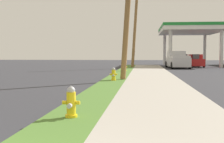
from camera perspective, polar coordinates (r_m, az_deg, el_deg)
fire_hydrant_nearest at (r=7.34m, az=-7.63°, el=-5.95°), size 0.42×0.37×0.74m
fire_hydrant_second at (r=17.31m, az=0.28°, el=-0.61°), size 0.42×0.38×0.74m
fire_hydrant_third at (r=27.12m, az=2.42°, el=0.80°), size 0.42×0.37×0.74m
utility_pole_midground at (r=18.43m, az=2.99°, el=12.82°), size 1.45×0.49×8.94m
utility_pole_background at (r=35.10m, az=4.32°, el=8.36°), size 1.34×1.12×9.05m
car_red_by_near_pump at (r=39.69m, az=15.15°, el=1.87°), size 1.99×4.52×1.57m
truck_silver_at_forecourt at (r=35.90m, az=12.11°, el=2.08°), size 2.44×5.52×1.97m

